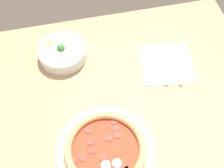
# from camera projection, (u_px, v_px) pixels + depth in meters

# --- Properties ---
(ground_plane) EXTENTS (8.00, 8.00, 0.00)m
(ground_plane) POSITION_uv_depth(u_px,v_px,m) (111.00, 168.00, 1.78)
(ground_plane) COLOR #4C4238
(dining_table) EXTENTS (1.16, 0.82, 0.78)m
(dining_table) POSITION_uv_depth(u_px,v_px,m) (110.00, 112.00, 1.24)
(dining_table) COLOR tan
(dining_table) RESTS_ON ground_plane
(pizza) EXTENTS (0.32, 0.32, 0.04)m
(pizza) POSITION_uv_depth(u_px,v_px,m) (105.00, 150.00, 1.00)
(pizza) COLOR white
(pizza) RESTS_ON dining_table
(bowl) EXTENTS (0.19, 0.19, 0.07)m
(bowl) POSITION_uv_depth(u_px,v_px,m) (62.00, 52.00, 1.21)
(bowl) COLOR white
(bowl) RESTS_ON dining_table
(napkin) EXTENTS (0.22, 0.22, 0.00)m
(napkin) POSITION_uv_depth(u_px,v_px,m) (167.00, 64.00, 1.22)
(napkin) COLOR white
(napkin) RESTS_ON dining_table
(fork) EXTENTS (0.02, 0.20, 0.00)m
(fork) POSITION_uv_depth(u_px,v_px,m) (160.00, 65.00, 1.21)
(fork) COLOR silver
(fork) RESTS_ON napkin
(knife) EXTENTS (0.02, 0.22, 0.01)m
(knife) POSITION_uv_depth(u_px,v_px,m) (174.00, 64.00, 1.21)
(knife) COLOR silver
(knife) RESTS_ON napkin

